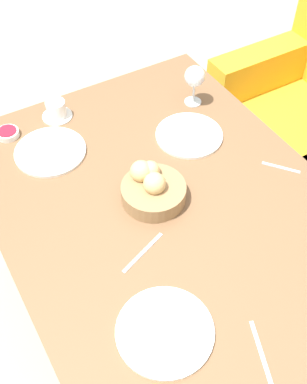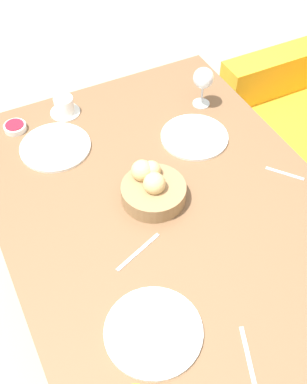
% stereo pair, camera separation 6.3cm
% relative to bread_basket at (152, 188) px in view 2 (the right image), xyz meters
% --- Properties ---
extents(ground_plane, '(10.00, 10.00, 0.00)m').
position_rel_bread_basket_xyz_m(ground_plane, '(0.04, 0.03, -0.79)').
color(ground_plane, '#A89E89').
extents(dining_table, '(1.31, 1.01, 0.75)m').
position_rel_bread_basket_xyz_m(dining_table, '(0.04, 0.03, -0.13)').
color(dining_table, brown).
rests_on(dining_table, ground_plane).
extents(bread_basket, '(0.20, 0.20, 0.11)m').
position_rel_bread_basket_xyz_m(bread_basket, '(0.00, 0.00, 0.00)').
color(bread_basket, '#99754C').
rests_on(bread_basket, dining_table).
extents(plate_near_left, '(0.24, 0.24, 0.01)m').
position_rel_bread_basket_xyz_m(plate_near_left, '(-0.35, -0.20, -0.04)').
color(plate_near_left, white).
rests_on(plate_near_left, dining_table).
extents(plate_near_right, '(0.25, 0.25, 0.01)m').
position_rel_bread_basket_xyz_m(plate_near_right, '(0.41, -0.20, -0.04)').
color(plate_near_right, white).
rests_on(plate_near_right, dining_table).
extents(plate_far_center, '(0.24, 0.24, 0.01)m').
position_rel_bread_basket_xyz_m(plate_far_center, '(-0.18, 0.25, -0.04)').
color(plate_far_center, white).
rests_on(plate_far_center, dining_table).
extents(wine_glass, '(0.08, 0.08, 0.16)m').
position_rel_bread_basket_xyz_m(wine_glass, '(-0.33, 0.37, 0.07)').
color(wine_glass, silver).
rests_on(wine_glass, dining_table).
extents(coffee_cup, '(0.11, 0.11, 0.07)m').
position_rel_bread_basket_xyz_m(coffee_cup, '(-0.51, -0.10, -0.01)').
color(coffee_cup, white).
rests_on(coffee_cup, dining_table).
extents(jam_bowl_berry, '(0.08, 0.08, 0.02)m').
position_rel_bread_basket_xyz_m(jam_bowl_berry, '(-0.50, -0.30, -0.03)').
color(jam_bowl_berry, white).
rests_on(jam_bowl_berry, dining_table).
extents(fork_silver, '(0.07, 0.16, 0.00)m').
position_rel_bread_basket_xyz_m(fork_silver, '(0.17, -0.13, -0.04)').
color(fork_silver, '#B7B7BC').
rests_on(fork_silver, dining_table).
extents(knife_silver, '(0.16, 0.07, 0.00)m').
position_rel_bread_basket_xyz_m(knife_silver, '(0.57, -0.02, -0.04)').
color(knife_silver, '#B7B7BC').
rests_on(knife_silver, dining_table).
extents(spoon_coffee, '(0.11, 0.09, 0.00)m').
position_rel_bread_basket_xyz_m(spoon_coffee, '(0.11, 0.43, -0.04)').
color(spoon_coffee, '#B7B7BC').
rests_on(spoon_coffee, dining_table).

